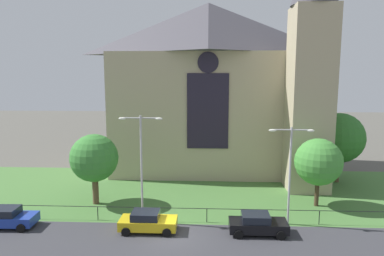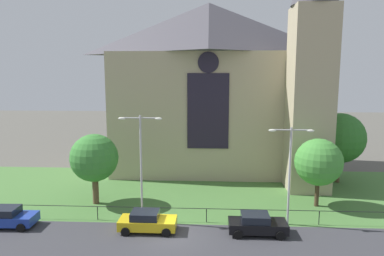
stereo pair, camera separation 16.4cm
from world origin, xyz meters
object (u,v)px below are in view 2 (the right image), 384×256
streetlamp_far (290,163)px  streetlamp_near (141,155)px  tree_right_far (340,138)px  church_building (215,86)px  parked_car_black (257,224)px  parked_car_yellow (147,221)px  tree_left_near (94,158)px  parked_car_blue (7,217)px  tree_right_near (319,162)px

streetlamp_far → streetlamp_near: bearing=-180.0°
tree_right_far → streetlamp_near: streetlamp_near is taller
church_building → parked_car_black: 20.50m
tree_right_far → parked_car_yellow: 22.92m
tree_left_near → parked_car_blue: (-5.16, -5.16, -3.44)m
streetlamp_far → parked_car_black: bearing=-145.9°
tree_right_near → streetlamp_near: bearing=-164.7°
church_building → tree_left_near: 17.61m
streetlamp_near → parked_car_yellow: size_ratio=2.01×
parked_car_blue → tree_right_far: bearing=21.8°
tree_right_near → parked_car_black: size_ratio=1.44×
tree_right_near → parked_car_yellow: tree_right_near is taller
streetlamp_near → parked_car_blue: streetlamp_near is taller
parked_car_yellow → streetlamp_far: bearing=9.0°
streetlamp_far → parked_car_black: streetlamp_far is taller
streetlamp_far → parked_car_black: (-2.59, -1.75, -4.15)m
church_building → tree_right_near: church_building is taller
tree_left_near → streetlamp_far: bearing=-12.6°
parked_car_blue → church_building: bearing=46.0°
church_building → tree_right_near: bearing=-53.8°
streetlamp_far → parked_car_yellow: size_ratio=1.81×
church_building → parked_car_yellow: church_building is taller
tree_left_near → parked_car_black: 15.12m
tree_left_near → tree_right_far: bearing=17.7°
tree_left_near → parked_car_yellow: 8.51m
tree_right_near → parked_car_blue: 25.66m
parked_car_blue → parked_car_black: 18.85m
tree_right_near → parked_car_blue: size_ratio=1.42×
church_building → streetlamp_far: church_building is taller
tree_left_near → parked_car_blue: tree_left_near is taller
tree_right_near → tree_left_near: 19.69m
streetlamp_near → parked_car_yellow: 4.96m
tree_right_near → church_building: bearing=126.2°
parked_car_yellow → parked_car_black: same height
parked_car_yellow → church_building: bearing=73.8°
church_building → tree_right_far: 15.15m
tree_right_far → streetlamp_far: bearing=-124.5°
streetlamp_near → parked_car_yellow: (0.71, -1.70, -4.60)m
parked_car_blue → parked_car_black: size_ratio=1.01×
tree_left_near → parked_car_black: tree_left_near is taller
tree_left_near → church_building: bearing=49.2°
streetlamp_far → parked_car_blue: (-21.44, -1.51, -4.15)m
parked_car_black → tree_right_near: bearing=44.1°
tree_left_near → streetlamp_near: size_ratio=0.75×
church_building → tree_left_near: (-10.79, -12.52, -6.09)m
streetlamp_far → parked_car_blue: size_ratio=1.79×
streetlamp_near → parked_car_black: 10.04m
streetlamp_near → streetlamp_far: (11.34, 0.00, -0.45)m
streetlamp_near → streetlamp_far: bearing=0.0°
tree_left_near → parked_car_yellow: (5.65, -5.35, -3.44)m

